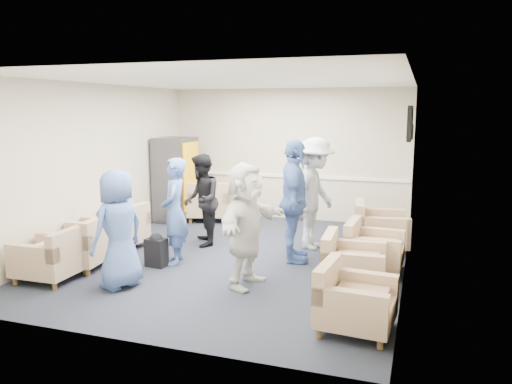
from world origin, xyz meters
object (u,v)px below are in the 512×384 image
(armchair_left_mid, at_px, (82,246))
(armchair_right_near, at_px, (351,303))
(person_mid_left, at_px, (174,211))
(person_front_right, at_px, (246,225))
(armchair_right_midfar, at_px, (371,250))
(person_front_left, at_px, (118,229))
(armchair_left_near, at_px, (53,258))
(armchair_left_far, at_px, (120,230))
(armchair_right_midnear, at_px, (350,266))
(person_back_left, at_px, (201,200))
(person_mid_right, at_px, (294,201))
(vending_machine, at_px, (176,180))
(armchair_right_far, at_px, (377,230))
(armchair_corner, at_px, (209,204))
(person_back_right, at_px, (314,193))

(armchair_left_mid, xyz_separation_m, armchair_right_near, (4.00, -0.85, -0.02))
(person_mid_left, distance_m, person_front_right, 1.44)
(armchair_right_midfar, relative_size, person_front_left, 0.52)
(armchair_left_near, bearing_deg, armchair_right_near, 85.03)
(armchair_right_midfar, relative_size, person_mid_left, 0.51)
(armchair_left_mid, distance_m, armchair_left_far, 1.03)
(armchair_right_midnear, bearing_deg, armchair_right_midfar, -15.61)
(person_front_left, height_order, person_back_left, person_back_left)
(armchair_left_mid, xyz_separation_m, person_front_right, (2.51, 0.06, 0.49))
(armchair_right_near, distance_m, person_mid_right, 2.50)
(person_back_left, bearing_deg, vending_machine, -166.13)
(armchair_left_near, bearing_deg, person_front_right, 103.09)
(armchair_left_mid, height_order, armchair_right_near, armchair_left_mid)
(person_front_right, bearing_deg, armchair_right_near, -113.10)
(armchair_left_far, relative_size, armchair_right_midfar, 1.05)
(armchair_right_midfar, relative_size, person_back_left, 0.52)
(armchair_right_far, xyz_separation_m, armchair_corner, (-3.49, 1.14, 0.01))
(person_mid_left, distance_m, person_back_left, 1.04)
(armchair_left_far, xyz_separation_m, person_mid_right, (2.88, 0.24, 0.61))
(armchair_right_far, xyz_separation_m, person_mid_right, (-1.15, -1.04, 0.59))
(vending_machine, distance_m, person_front_right, 4.12)
(person_mid_left, bearing_deg, armchair_left_mid, -82.47)
(armchair_left_near, xyz_separation_m, armchair_right_near, (4.02, -0.28, -0.01))
(armchair_right_midnear, distance_m, person_back_right, 2.02)
(person_mid_right, bearing_deg, person_back_right, -23.34)
(armchair_right_midnear, relative_size, armchair_corner, 0.73)
(armchair_left_mid, xyz_separation_m, armchair_right_far, (3.98, 2.31, 0.02))
(vending_machine, bearing_deg, armchair_right_near, -44.57)
(armchair_left_near, distance_m, armchair_right_near, 4.03)
(armchair_left_near, xyz_separation_m, armchair_right_far, (4.00, 2.89, 0.03))
(person_front_left, bearing_deg, vending_machine, -145.30)
(armchair_right_far, height_order, person_mid_right, person_mid_right)
(vending_machine, height_order, person_front_right, vending_machine)
(person_front_left, bearing_deg, person_back_right, 160.60)
(person_front_left, bearing_deg, armchair_right_far, 151.24)
(armchair_right_far, relative_size, person_back_left, 0.62)
(armchair_right_midnear, xyz_separation_m, vending_machine, (-3.95, 2.85, 0.55))
(person_back_left, bearing_deg, person_mid_right, 51.24)
(armchair_left_near, bearing_deg, person_mid_right, 121.85)
(armchair_right_midnear, bearing_deg, armchair_right_far, -7.66)
(person_front_right, bearing_deg, armchair_right_midfar, -44.92)
(armchair_corner, bearing_deg, armchair_left_far, 60.49)
(armchair_right_near, distance_m, armchair_corner, 5.56)
(armchair_right_far, bearing_deg, armchair_right_midfar, 172.11)
(armchair_left_far, bearing_deg, armchair_corner, 171.27)
(armchair_right_midfar, xyz_separation_m, person_front_right, (-1.48, -1.10, 0.51))
(vending_machine, distance_m, person_mid_right, 3.55)
(armchair_corner, height_order, person_front_right, person_front_right)
(armchair_right_far, bearing_deg, armchair_right_near, 171.77)
(armchair_left_near, xyz_separation_m, person_back_right, (2.99, 2.67, 0.61))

